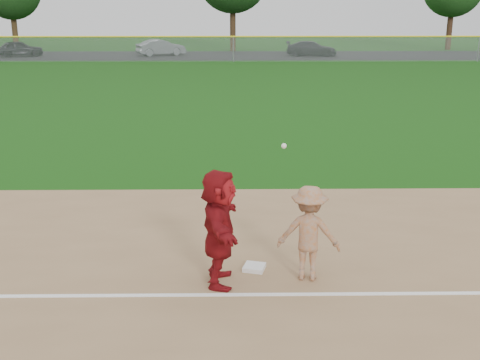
{
  "coord_description": "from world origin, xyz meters",
  "views": [
    {
      "loc": [
        -0.16,
        -9.67,
        4.6
      ],
      "look_at": [
        0.0,
        1.5,
        1.3
      ],
      "focal_mm": 45.0,
      "sensor_mm": 36.0,
      "label": 1
    }
  ],
  "objects_px": {
    "base_runner": "(219,228)",
    "car_mid": "(161,47)",
    "car_right": "(311,49)",
    "first_base": "(254,267)",
    "car_left": "(19,48)"
  },
  "relations": [
    {
      "from": "first_base",
      "to": "base_runner",
      "type": "height_order",
      "value": "base_runner"
    },
    {
      "from": "car_mid",
      "to": "car_right",
      "type": "bearing_deg",
      "value": -117.68
    },
    {
      "from": "car_left",
      "to": "car_mid",
      "type": "xyz_separation_m",
      "value": [
        12.51,
        0.77,
        0.02
      ]
    },
    {
      "from": "car_right",
      "to": "first_base",
      "type": "bearing_deg",
      "value": 178.49
    },
    {
      "from": "car_left",
      "to": "base_runner",
      "type": "bearing_deg",
      "value": 179.62
    },
    {
      "from": "first_base",
      "to": "car_left",
      "type": "bearing_deg",
      "value": 113.19
    },
    {
      "from": "car_mid",
      "to": "car_right",
      "type": "height_order",
      "value": "car_mid"
    },
    {
      "from": "car_mid",
      "to": "base_runner",
      "type": "bearing_deg",
      "value": 162.83
    },
    {
      "from": "base_runner",
      "to": "car_mid",
      "type": "height_order",
      "value": "base_runner"
    },
    {
      "from": "first_base",
      "to": "car_right",
      "type": "height_order",
      "value": "car_right"
    },
    {
      "from": "base_runner",
      "to": "car_left",
      "type": "bearing_deg",
      "value": 21.69
    },
    {
      "from": "first_base",
      "to": "car_right",
      "type": "xyz_separation_m",
      "value": [
        6.81,
        45.12,
        0.6
      ]
    },
    {
      "from": "base_runner",
      "to": "car_mid",
      "type": "xyz_separation_m",
      "value": [
        -6.17,
        46.33,
        -0.29
      ]
    },
    {
      "from": "first_base",
      "to": "car_left",
      "type": "height_order",
      "value": "car_left"
    },
    {
      "from": "base_runner",
      "to": "car_mid",
      "type": "relative_size",
      "value": 0.46
    }
  ]
}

